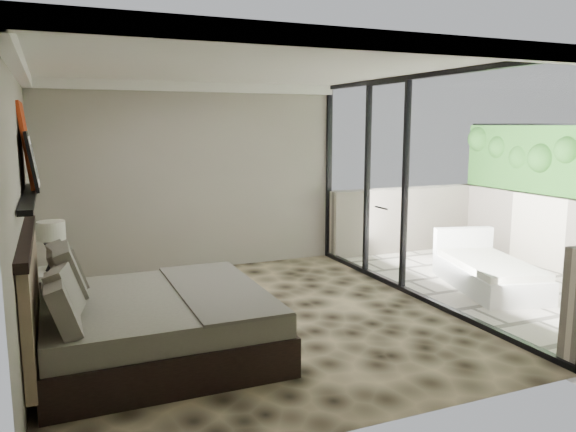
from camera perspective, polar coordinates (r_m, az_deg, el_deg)
name	(u,v)px	position (r m, az deg, el deg)	size (l,w,h in m)	color
floor	(250,320)	(6.48, -3.91, -10.47)	(5.00, 5.00, 0.00)	black
ceiling	(247,67)	(6.13, -4.21, 14.91)	(4.50, 5.00, 0.02)	silver
back_wall	(194,178)	(8.53, -9.50, 3.85)	(4.50, 0.02, 2.80)	gray
left_wall	(23,209)	(5.83, -25.36, 0.64)	(0.02, 5.00, 2.80)	gray
glass_wall	(419,188)	(7.19, 13.18, 2.75)	(0.08, 5.00, 2.80)	white
terrace_slab	(505,288)	(8.43, 21.15, -6.82)	(3.00, 5.00, 0.12)	beige
picture_ledge	(29,197)	(5.92, -24.81, 1.76)	(0.12, 2.20, 0.05)	black
bed	(146,321)	(5.55, -14.27, -10.29)	(2.17, 2.10, 1.20)	black
nightstand	(57,292)	(7.13, -22.43, -7.19)	(0.50, 0.50, 0.50)	black
table_lamp	(52,239)	(7.00, -22.89, -2.17)	(0.31, 0.31, 0.57)	black
abstract_canvas	(26,145)	(6.63, -25.04, 6.59)	(0.04, 0.90, 0.90)	#B4430F
framed_print	(32,161)	(6.15, -24.58, 5.08)	(0.03, 0.50, 0.60)	black
ottoman	(452,247)	(9.51, 16.34, -3.02)	(0.45, 0.45, 0.45)	silver
lounger	(487,272)	(8.09, 19.58, -5.39)	(1.30, 1.92, 0.69)	silver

